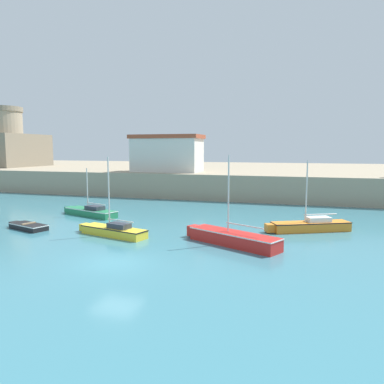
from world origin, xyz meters
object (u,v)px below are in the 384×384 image
(sailboat_red_0, at_px, (232,238))
(harbor_shed_near_wharf, at_px, (167,153))
(sailboat_yellow_2, at_px, (113,230))
(dinghy_black_3, at_px, (28,226))
(sailboat_green_4, at_px, (90,212))
(fortress, at_px, (4,145))
(sailboat_orange_1, at_px, (310,225))

(sailboat_red_0, height_order, harbor_shed_near_wharf, harbor_shed_near_wharf)
(sailboat_yellow_2, height_order, dinghy_black_3, sailboat_yellow_2)
(dinghy_black_3, relative_size, harbor_shed_near_wharf, 0.42)
(harbor_shed_near_wharf, bearing_deg, dinghy_black_3, -96.07)
(dinghy_black_3, distance_m, harbor_shed_near_wharf, 23.73)
(sailboat_red_0, height_order, sailboat_yellow_2, sailboat_red_0)
(sailboat_green_4, xyz_separation_m, fortress, (-30.94, 22.58, 6.22))
(sailboat_orange_1, distance_m, dinghy_black_3, 21.16)
(sailboat_yellow_2, relative_size, fortress, 0.52)
(dinghy_black_3, height_order, sailboat_green_4, sailboat_green_4)
(sailboat_yellow_2, bearing_deg, sailboat_red_0, 0.08)
(sailboat_orange_1, bearing_deg, sailboat_green_4, 177.82)
(sailboat_green_4, bearing_deg, dinghy_black_3, -102.28)
(sailboat_red_0, relative_size, sailboat_green_4, 1.07)
(sailboat_green_4, bearing_deg, sailboat_red_0, -23.93)
(sailboat_red_0, xyz_separation_m, dinghy_black_3, (-15.67, -0.02, -0.23))
(sailboat_orange_1, distance_m, sailboat_yellow_2, 14.31)
(sailboat_yellow_2, bearing_deg, dinghy_black_3, -179.91)
(sailboat_red_0, distance_m, harbor_shed_near_wharf, 26.99)
(sailboat_red_0, xyz_separation_m, sailboat_green_4, (-14.29, 6.34, -0.07))
(sailboat_orange_1, relative_size, harbor_shed_near_wharf, 0.67)
(sailboat_red_0, bearing_deg, dinghy_black_3, -179.91)
(fortress, bearing_deg, harbor_shed_near_wharf, -10.49)
(sailboat_orange_1, xyz_separation_m, sailboat_yellow_2, (-13.16, -5.63, -0.04))
(sailboat_yellow_2, xyz_separation_m, fortress, (-36.79, 28.93, 6.22))
(harbor_shed_near_wharf, bearing_deg, sailboat_red_0, -60.09)
(sailboat_red_0, distance_m, sailboat_yellow_2, 8.44)
(sailboat_red_0, relative_size, dinghy_black_3, 1.72)
(sailboat_yellow_2, bearing_deg, fortress, 141.82)
(harbor_shed_near_wharf, bearing_deg, sailboat_orange_1, -44.07)
(sailboat_orange_1, height_order, harbor_shed_near_wharf, harbor_shed_near_wharf)
(sailboat_yellow_2, relative_size, sailboat_green_4, 0.93)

